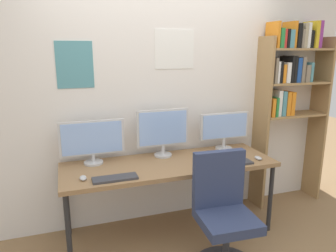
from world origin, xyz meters
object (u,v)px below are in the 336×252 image
object	(u,v)px
office_chair	(224,224)
mouse_left_side	(258,158)
bookshelf	(290,84)
mouse_right_side	(83,178)
monitor_right	(224,128)
monitor_center	(163,130)
keyboard_right	(234,163)
keyboard_left	(115,178)
monitor_left	(92,140)
desk	(170,168)

from	to	relation	value
office_chair	mouse_left_side	world-z (taller)	office_chair
bookshelf	mouse_left_side	size ratio (longest dim) A/B	21.83
mouse_right_side	monitor_right	bearing A→B (deg)	13.66
bookshelf	office_chair	world-z (taller)	bookshelf
bookshelf	monitor_center	size ratio (longest dim) A/B	3.94
bookshelf	mouse_left_side	xyz separation A→B (m)	(-0.65, -0.42, -0.66)
office_chair	mouse_left_side	xyz separation A→B (m)	(0.61, 0.45, 0.35)
office_chair	keyboard_right	distance (m)	0.62
monitor_center	keyboard_right	bearing A→B (deg)	-38.30
keyboard_right	monitor_center	bearing A→B (deg)	141.70
office_chair	monitor_right	xyz separation A→B (m)	(0.44, 0.85, 0.57)
monitor_center	mouse_right_side	distance (m)	0.93
monitor_center	mouse_left_side	distance (m)	0.98
bookshelf	keyboard_left	xyz separation A→B (m)	(-2.07, -0.46, -0.66)
monitor_left	keyboard_left	world-z (taller)	monitor_left
monitor_right	mouse_right_side	xyz separation A→B (m)	(-1.51, -0.37, -0.21)
desk	office_chair	size ratio (longest dim) A/B	2.04
monitor_left	mouse_right_side	world-z (taller)	monitor_left
monitor_left	mouse_right_side	distance (m)	0.44
keyboard_left	desk	bearing A→B (deg)	22.33
monitor_center	mouse_left_side	world-z (taller)	monitor_center
bookshelf	mouse_right_side	size ratio (longest dim) A/B	21.83
desk	monitor_right	size ratio (longest dim) A/B	3.63
keyboard_left	keyboard_right	xyz separation A→B (m)	(1.12, 0.00, 0.00)
desk	mouse_left_side	distance (m)	0.88
bookshelf	monitor_right	bearing A→B (deg)	-178.75
monitor_right	keyboard_left	bearing A→B (deg)	-160.55
desk	keyboard_left	bearing A→B (deg)	-157.67
monitor_left	monitor_center	size ratio (longest dim) A/B	1.13
monitor_center	office_chair	bearing A→B (deg)	-73.83
desk	mouse_left_side	world-z (taller)	mouse_left_side
desk	keyboard_left	world-z (taller)	keyboard_left
desk	mouse_left_side	bearing A→B (deg)	-12.78
office_chair	monitor_center	bearing A→B (deg)	106.17
desk	monitor_left	world-z (taller)	monitor_left
keyboard_left	monitor_right	bearing A→B (deg)	19.45
monitor_right	mouse_right_side	world-z (taller)	monitor_right
desk	bookshelf	world-z (taller)	bookshelf
desk	mouse_right_side	distance (m)	0.83
monitor_center	mouse_right_side	bearing A→B (deg)	-155.79
bookshelf	mouse_right_side	xyz separation A→B (m)	(-2.32, -0.38, -0.66)
monitor_left	mouse_right_side	xyz separation A→B (m)	(-0.12, -0.37, -0.21)
mouse_left_side	mouse_right_side	size ratio (longest dim) A/B	1.00
monitor_center	mouse_right_side	world-z (taller)	monitor_center
monitor_right	keyboard_right	world-z (taller)	monitor_right
bookshelf	keyboard_right	xyz separation A→B (m)	(-0.95, -0.46, -0.66)
desk	keyboard_left	distance (m)	0.61
monitor_left	monitor_center	xyz separation A→B (m)	(0.69, -0.00, 0.04)
bookshelf	office_chair	size ratio (longest dim) A/B	2.12
keyboard_right	mouse_right_side	distance (m)	1.38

